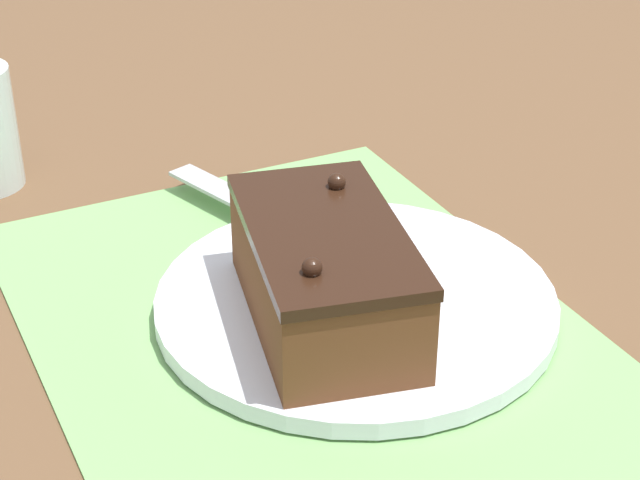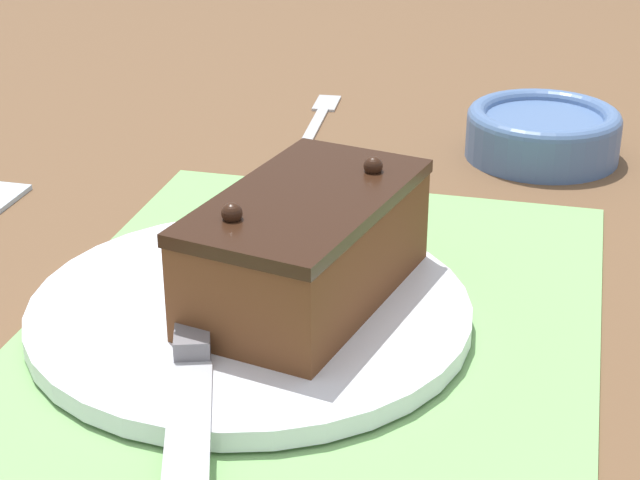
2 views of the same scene
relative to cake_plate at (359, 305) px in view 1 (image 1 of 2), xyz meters
name	(u,v)px [view 1 (image 1 of 2)]	position (x,y,z in m)	size (l,w,h in m)	color
ground_plane	(305,328)	(0.00, 0.04, -0.01)	(3.00, 3.00, 0.00)	brown
placemat_woven	(305,326)	(0.00, 0.04, -0.01)	(0.46, 0.34, 0.00)	#7AB266
cake_plate	(359,305)	(0.00, 0.00, 0.00)	(0.27, 0.27, 0.01)	white
chocolate_cake	(325,273)	(-0.01, 0.03, 0.04)	(0.19, 0.13, 0.08)	brown
serving_knife	(314,233)	(0.08, -0.01, 0.01)	(0.23, 0.09, 0.01)	slate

